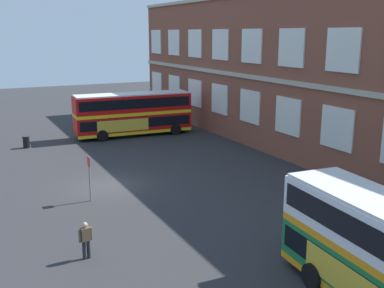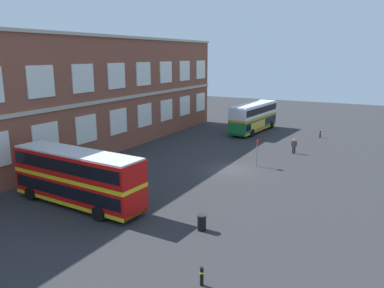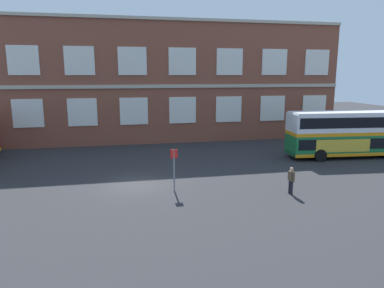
{
  "view_description": "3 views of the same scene",
  "coord_description": "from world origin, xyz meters",
  "views": [
    {
      "loc": [
        27.75,
        -8.0,
        9.65
      ],
      "look_at": [
        3.59,
        4.26,
        3.09
      ],
      "focal_mm": 43.1,
      "sensor_mm": 36.0,
      "label": 1
    },
    {
      "loc": [
        -33.07,
        -13.3,
        10.85
      ],
      "look_at": [
        -1.2,
        3.67,
        2.41
      ],
      "focal_mm": 35.88,
      "sensor_mm": 36.0,
      "label": 2
    },
    {
      "loc": [
        -1.01,
        -22.93,
        7.27
      ],
      "look_at": [
        4.38,
        3.07,
        2.02
      ],
      "focal_mm": 33.05,
      "sensor_mm": 36.0,
      "label": 3
    }
  ],
  "objects": [
    {
      "name": "safety_bollard_east",
      "position": [
        -18.34,
        -5.98,
        0.49
      ],
      "size": [
        0.19,
        0.19,
        0.95
      ],
      "color": "black",
      "rests_on": "ground"
    },
    {
      "name": "safety_bollard_west",
      "position": [
        19.17,
        -4.87,
        0.49
      ],
      "size": [
        0.19,
        0.19,
        0.95
      ],
      "color": "black",
      "rests_on": "ground"
    },
    {
      "name": "double_decker_middle",
      "position": [
        18.96,
        4.39,
        2.15
      ],
      "size": [
        11.18,
        3.55,
        4.07
      ],
      "color": "#197038",
      "rests_on": "ground"
    },
    {
      "name": "station_litter_bin",
      "position": [
        -12.99,
        -3.31,
        0.52
      ],
      "size": [
        0.6,
        0.6,
        1.03
      ],
      "color": "black",
      "rests_on": "ground"
    },
    {
      "name": "brick_terminal_building",
      "position": [
        -2.05,
        17.98,
        6.31
      ],
      "size": [
        51.1,
        8.19,
        12.91
      ],
      "color": "brown",
      "rests_on": "ground"
    },
    {
      "name": "double_decker_near",
      "position": [
        -13.48,
        6.6,
        2.15
      ],
      "size": [
        3.38,
        11.14,
        4.07
      ],
      "color": "red",
      "rests_on": "ground"
    },
    {
      "name": "waiting_passenger",
      "position": [
        9.19,
        -3.76,
        0.93
      ],
      "size": [
        0.29,
        0.64,
        1.7
      ],
      "color": "black",
      "rests_on": "ground"
    },
    {
      "name": "bus_stand_flag",
      "position": [
        2.24,
        -1.75,
        1.64
      ],
      "size": [
        0.44,
        0.1,
        2.7
      ],
      "color": "slate",
      "rests_on": "ground"
    },
    {
      "name": "ground_plane",
      "position": [
        0.0,
        2.0,
        0.0
      ],
      "size": [
        120.0,
        120.0,
        0.0
      ],
      "primitive_type": "plane",
      "color": "#2B2B2D"
    }
  ]
}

